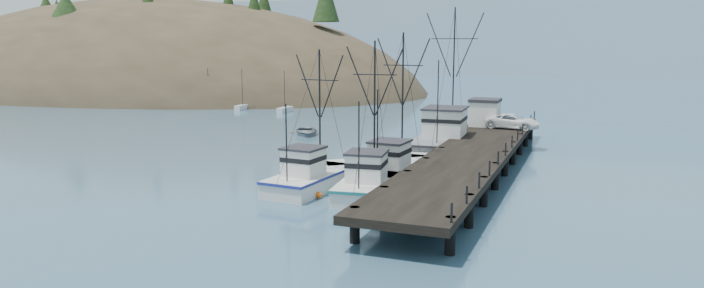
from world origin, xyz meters
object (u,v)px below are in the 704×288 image
(pier, at_px, (473,153))
(pickup_truck, at_px, (513,121))
(trawler_mid, at_px, (314,177))
(motorboat, at_px, (306,135))
(trawler_far, at_px, (397,169))
(work_vessel, at_px, (449,139))
(trawler_near, at_px, (371,182))
(pier_shed, at_px, (485,112))

(pier, xyz_separation_m, pickup_truck, (1.50, 13.26, 1.05))
(trawler_mid, distance_m, motorboat, 26.16)
(pickup_truck, bearing_deg, trawler_mid, 160.73)
(trawler_far, relative_size, work_vessel, 0.68)
(trawler_near, bearing_deg, pier_shed, 80.52)
(trawler_near, bearing_deg, pier, 59.62)
(pickup_truck, distance_m, motorboat, 23.36)
(pier_shed, bearing_deg, trawler_far, -101.10)
(trawler_far, bearing_deg, trawler_mid, -132.98)
(trawler_near, distance_m, motorboat, 28.44)
(trawler_far, distance_m, pier_shed, 19.14)
(pier, bearing_deg, pier_shed, 95.94)
(trawler_mid, height_order, pier_shed, trawler_mid)
(work_vessel, height_order, pickup_truck, work_vessel)
(pickup_truck, relative_size, motorboat, 1.00)
(pier, distance_m, trawler_far, 6.70)
(work_vessel, bearing_deg, motorboat, 164.21)
(trawler_mid, height_order, pickup_truck, trawler_mid)
(pier, xyz_separation_m, pier_shed, (-1.50, 14.42, 1.73))
(trawler_far, xyz_separation_m, pickup_truck, (6.65, 17.45, 1.92))
(pickup_truck, height_order, motorboat, pickup_truck)
(pier, xyz_separation_m, trawler_far, (-5.15, -4.19, -0.87))
(trawler_mid, bearing_deg, trawler_near, 0.08)
(trawler_far, bearing_deg, pickup_truck, 69.14)
(trawler_near, bearing_deg, trawler_far, 86.48)
(pier, distance_m, trawler_mid, 13.65)
(motorboat, bearing_deg, pier, -62.76)
(pier_shed, height_order, pickup_truck, pier_shed)
(work_vessel, relative_size, pickup_truck, 3.25)
(pier, relative_size, trawler_near, 3.96)
(pier, bearing_deg, trawler_near, -120.38)
(pier, height_order, pickup_truck, pickup_truck)
(trawler_near, xyz_separation_m, pickup_truck, (6.96, 22.58, 1.92))
(pier_shed, bearing_deg, trawler_near, -99.48)
(trawler_far, bearing_deg, pier, 39.13)
(pier, xyz_separation_m, trawler_near, (-5.46, -9.32, -0.87))
(trawler_far, bearing_deg, motorboat, 132.22)
(pier, height_order, trawler_mid, trawler_mid)
(trawler_far, xyz_separation_m, motorboat, (-16.53, 18.22, -0.82))
(work_vessel, distance_m, motorboat, 18.42)
(trawler_near, xyz_separation_m, pier_shed, (3.96, 23.74, 2.60))
(trawler_far, bearing_deg, pier_shed, 78.90)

